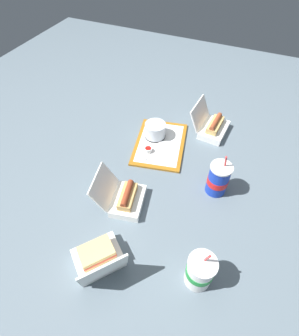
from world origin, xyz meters
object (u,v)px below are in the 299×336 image
plastic_fork (144,152)px  soda_cup_left (200,271)px  clamshell_hotdog_back (125,198)px  cake_container (155,131)px  clamshell_hotdog_left (212,126)px  soda_cup_corner (218,179)px  ketchup_cup (148,150)px  clamshell_sandwich_front (98,257)px  food_tray (160,144)px

plastic_fork → soda_cup_left: bearing=-166.4°
clamshell_hotdog_back → soda_cup_left: 0.44m
cake_container → plastic_fork: bearing=178.8°
clamshell_hotdog_back → clamshell_hotdog_left: 0.67m
cake_container → plastic_fork: (-0.14, 0.00, -0.04)m
soda_cup_left → clamshell_hotdog_back: bearing=63.6°
plastic_fork → soda_cup_left: 0.67m
clamshell_hotdog_back → soda_cup_left: (-0.19, -0.39, 0.04)m
clamshell_hotdog_back → soda_cup_corner: soda_cup_corner is taller
cake_container → soda_cup_corner: bearing=-119.4°
cake_container → plastic_fork: cake_container is taller
ketchup_cup → clamshell_hotdog_left: (0.30, -0.26, 0.01)m
cake_container → clamshell_sandwich_front: clamshell_sandwich_front is taller
clamshell_hotdog_back → clamshell_hotdog_left: size_ratio=1.13×
food_tray → clamshell_sandwich_front: 0.70m
ketchup_cup → clamshell_hotdog_back: clamshell_hotdog_back is taller
clamshell_sandwich_front → clamshell_hotdog_left: (0.91, -0.20, -0.00)m
plastic_fork → clamshell_sandwich_front: (-0.59, -0.08, 0.03)m
clamshell_sandwich_front → soda_cup_left: (0.09, -0.36, 0.03)m
clamshell_hotdog_left → cake_container: bearing=122.1°
plastic_fork → soda_cup_corner: size_ratio=0.49×
cake_container → soda_cup_left: bearing=-146.2°
clamshell_hotdog_back → clamshell_hotdog_left: clamshell_hotdog_left is taller
food_tray → cake_container: 0.08m
soda_cup_corner → cake_container: bearing=60.6°
food_tray → plastic_fork: 0.11m
clamshell_sandwich_front → plastic_fork: bearing=7.6°
food_tray → clamshell_hotdog_left: bearing=-47.4°
ketchup_cup → clamshell_hotdog_left: clamshell_hotdog_left is taller
soda_cup_left → soda_cup_corner: size_ratio=0.95×
clamshell_sandwich_front → soda_cup_left: bearing=-76.6°
ketchup_cup → plastic_fork: 0.03m
plastic_fork → clamshell_hotdog_left: size_ratio=0.53×
food_tray → plastic_fork: size_ratio=3.78×
clamshell_sandwich_front → clamshell_hotdog_back: bearing=6.5°
clamshell_sandwich_front → clamshell_hotdog_left: 0.93m
ketchup_cup → cake_container: bearing=5.7°
plastic_fork → clamshell_hotdog_back: 0.32m
food_tray → clamshell_hotdog_back: bearing=179.9°
soda_cup_left → clamshell_sandwich_front: bearing=103.4°
plastic_fork → clamshell_sandwich_front: bearing=160.3°
cake_container → food_tray: bearing=-131.5°
soda_cup_left → soda_cup_corner: (0.43, 0.04, 0.00)m
plastic_fork → clamshell_hotdog_back: bearing=161.3°
clamshell_sandwich_front → clamshell_hotdog_left: bearing=-12.5°
clamshell_sandwich_front → soda_cup_corner: bearing=-32.1°
cake_container → soda_cup_corner: soda_cup_corner is taller
food_tray → clamshell_sandwich_front: (-0.70, -0.03, 0.04)m
cake_container → clamshell_hotdog_back: (-0.45, -0.04, -0.01)m
cake_container → soda_cup_corner: 0.46m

